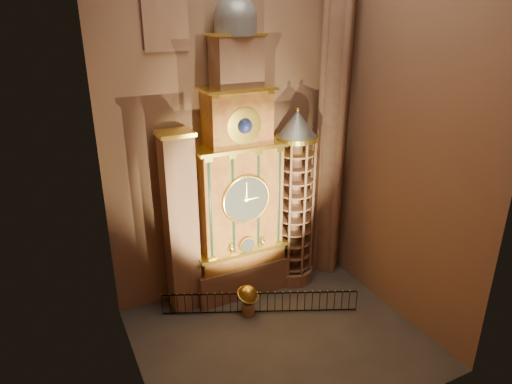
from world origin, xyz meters
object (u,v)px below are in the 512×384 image
portrait_tower (181,224)px  stair_turret (295,201)px  celestial_globe (248,298)px  astronomical_clock (238,187)px  iron_railing (260,303)px

portrait_tower → stair_turret: stair_turret is taller
stair_turret → celestial_globe: size_ratio=6.03×
astronomical_clock → portrait_tower: bearing=179.7°
astronomical_clock → stair_turret: 3.78m
astronomical_clock → iron_railing: size_ratio=1.70×
iron_railing → astronomical_clock: bearing=90.9°
astronomical_clock → stair_turret: size_ratio=1.55×
astronomical_clock → celestial_globe: (-0.58, -2.39, -5.60)m
portrait_tower → iron_railing: (3.44, -2.63, -4.46)m
stair_turret → iron_railing: stair_turret is taller
astronomical_clock → iron_railing: bearing=-89.1°
portrait_tower → iron_railing: portrait_tower is taller
portrait_tower → celestial_globe: bearing=-40.5°
iron_railing → portrait_tower: bearing=142.6°
astronomical_clock → portrait_tower: astronomical_clock is taller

